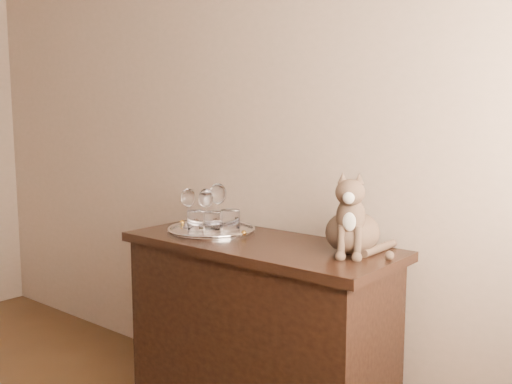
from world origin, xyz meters
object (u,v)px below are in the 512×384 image
wine_glass_a (205,208)px  wine_glass_c (188,208)px  tumbler_c (230,221)px  sideboard (259,338)px  wine_glass_b (218,205)px  tumbler_a (212,222)px  tumbler_b (197,221)px  cat (353,211)px  tray (212,231)px  wine_glass_d (206,208)px

wine_glass_a → wine_glass_c: size_ratio=0.92×
tumbler_c → sideboard: bearing=-13.8°
wine_glass_b → tumbler_a: size_ratio=2.26×
tumbler_b → cat: cat is taller
wine_glass_a → wine_glass_b: 0.07m
tray → wine_glass_c: 0.16m
wine_glass_a → tray: bearing=-28.5°
wine_glass_a → wine_glass_b: wine_glass_b is taller
tray → tumbler_c: size_ratio=4.10×
wine_glass_c → tumbler_a: 0.18m
tumbler_a → tumbler_b: 0.07m
wine_glass_c → cat: cat is taller
sideboard → tumbler_b: bearing=-170.6°
wine_glass_d → tumbler_a: bearing=-31.0°
tumbler_a → tumbler_b: (-0.06, -0.03, 0.00)m
wine_glass_c → wine_glass_d: (0.08, 0.04, 0.00)m
wine_glass_b → tumbler_c: 0.13m
wine_glass_d → tumbler_b: (0.03, -0.09, -0.05)m
wine_glass_d → tumbler_b: 0.10m
tray → wine_glass_a: 0.13m
tumbler_a → wine_glass_c: bearing=173.5°
wine_glass_b → wine_glass_c: (-0.11, -0.08, -0.01)m
tumbler_c → wine_glass_d: bearing=-174.7°
sideboard → wine_glass_c: 0.67m
wine_glass_a → wine_glass_c: (-0.04, -0.07, 0.01)m
sideboard → wine_glass_c: (-0.43, 0.00, 0.52)m
tray → tumbler_b: tumbler_b is taller
tumbler_b → cat: 0.74m
wine_glass_b → tumbler_b: (-0.00, -0.14, -0.06)m
sideboard → tray: 0.52m
tray → wine_glass_a: size_ratio=2.39×
wine_glass_c → wine_glass_d: bearing=23.5°
tumbler_b → cat: bearing=9.9°
tray → wine_glass_d: (-0.05, 0.01, 0.10)m
tray → wine_glass_d: size_ratio=2.16×
wine_glass_a → wine_glass_b: bearing=12.0°
wine_glass_d → tumbler_b: bearing=-73.1°
wine_glass_b → tumbler_a: wine_glass_b is taller
wine_glass_a → tumbler_b: bearing=-61.3°
sideboard → cat: (0.41, 0.07, 0.59)m
wine_glass_d → cat: size_ratio=0.58×
wine_glass_b → wine_glass_c: wine_glass_b is taller
wine_glass_a → tumbler_b: (0.07, -0.12, -0.04)m
tray → tumbler_a: tumbler_a is taller
sideboard → cat: 0.72m
wine_glass_a → wine_glass_d: 0.05m
wine_glass_b → tumbler_a: 0.13m
wine_glass_b → tumbler_a: (0.06, -0.10, -0.06)m
tumbler_b → tumbler_c: 0.15m
sideboard → wine_glass_d: bearing=173.8°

